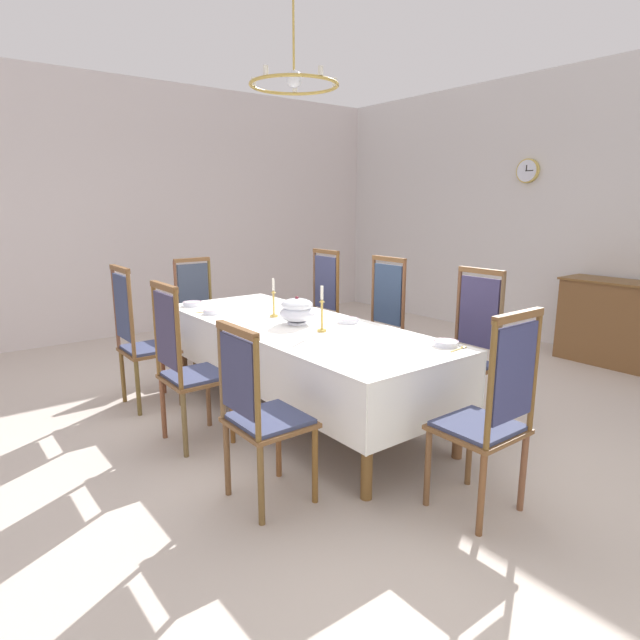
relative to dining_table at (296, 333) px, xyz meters
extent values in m
cube|color=beige|center=(0.00, 0.16, -0.71)|extent=(7.12, 7.20, 0.04)
cube|color=silver|center=(0.00, 3.80, 0.92)|extent=(7.12, 0.08, 3.22)
cube|color=silver|center=(-3.60, 0.16, 0.92)|extent=(0.08, 7.20, 3.22)
cylinder|color=brown|center=(-1.29, -0.42, -0.32)|extent=(0.07, 0.07, 0.73)
cylinder|color=brown|center=(1.29, -0.42, -0.32)|extent=(0.07, 0.07, 0.73)
cylinder|color=brown|center=(-1.29, 0.42, -0.32)|extent=(0.07, 0.07, 0.73)
cylinder|color=brown|center=(1.29, 0.42, -0.32)|extent=(0.07, 0.07, 0.73)
cube|color=brown|center=(0.00, 0.00, 0.00)|extent=(2.66, 0.92, 0.08)
cube|color=brown|center=(0.00, 0.00, 0.05)|extent=(2.78, 1.04, 0.03)
cube|color=white|center=(0.00, 0.00, 0.07)|extent=(2.80, 1.06, 0.00)
cube|color=white|center=(0.00, -0.52, -0.14)|extent=(2.80, 0.00, 0.42)
cube|color=white|center=(0.00, 0.52, -0.14)|extent=(2.80, 0.00, 0.42)
cube|color=white|center=(-1.39, 0.00, -0.14)|extent=(0.00, 1.06, 0.42)
cube|color=white|center=(1.39, 0.00, -0.14)|extent=(0.00, 1.06, 0.42)
cylinder|color=brown|center=(-1.14, -0.68, -0.46)|extent=(0.04, 0.04, 0.46)
cylinder|color=brown|center=(-0.76, -0.68, -0.46)|extent=(0.04, 0.04, 0.46)
cylinder|color=brown|center=(-1.14, -1.04, -0.46)|extent=(0.04, 0.04, 0.46)
cylinder|color=brown|center=(-0.76, -1.04, -0.46)|extent=(0.04, 0.04, 0.46)
cube|color=brown|center=(-0.95, -0.86, -0.21)|extent=(0.44, 0.42, 0.03)
cube|color=#363C5B|center=(-0.95, -0.86, -0.19)|extent=(0.40, 0.38, 0.02)
cylinder|color=brown|center=(-1.15, -1.05, 0.15)|extent=(0.03, 0.03, 0.69)
cylinder|color=brown|center=(-0.76, -1.05, 0.15)|extent=(0.03, 0.03, 0.69)
cube|color=#363F60|center=(-0.95, -1.05, 0.18)|extent=(0.34, 0.02, 0.53)
cube|color=brown|center=(-0.95, -1.05, 0.50)|extent=(0.40, 0.04, 0.04)
cylinder|color=brown|center=(-0.76, 0.68, -0.46)|extent=(0.04, 0.04, 0.46)
cylinder|color=brown|center=(-1.14, 0.68, -0.46)|extent=(0.04, 0.04, 0.46)
cylinder|color=brown|center=(-0.76, 1.04, -0.46)|extent=(0.04, 0.04, 0.46)
cylinder|color=brown|center=(-1.14, 1.04, -0.46)|extent=(0.04, 0.04, 0.46)
cube|color=brown|center=(-0.95, 0.86, -0.21)|extent=(0.44, 0.42, 0.03)
cube|color=#363C5B|center=(-0.95, 0.86, -0.19)|extent=(0.40, 0.38, 0.02)
cylinder|color=brown|center=(-0.76, 1.05, 0.16)|extent=(0.03, 0.03, 0.72)
cylinder|color=brown|center=(-1.15, 1.05, 0.16)|extent=(0.03, 0.03, 0.72)
cube|color=#3B3F62|center=(-0.95, 1.05, 0.20)|extent=(0.34, 0.02, 0.55)
cube|color=brown|center=(-0.95, 1.05, 0.52)|extent=(0.40, 0.04, 0.04)
cylinder|color=brown|center=(-0.23, -0.68, -0.46)|extent=(0.04, 0.04, 0.46)
cylinder|color=brown|center=(0.15, -0.68, -0.46)|extent=(0.04, 0.04, 0.46)
cylinder|color=brown|center=(-0.23, -1.04, -0.46)|extent=(0.04, 0.04, 0.46)
cylinder|color=brown|center=(0.15, -1.04, -0.46)|extent=(0.04, 0.04, 0.46)
cube|color=brown|center=(-0.04, -0.86, -0.21)|extent=(0.44, 0.42, 0.03)
cube|color=#363C5B|center=(-0.04, -0.86, -0.19)|extent=(0.40, 0.38, 0.02)
cylinder|color=brown|center=(-0.23, -1.05, 0.13)|extent=(0.03, 0.03, 0.66)
cylinder|color=brown|center=(0.16, -1.05, 0.13)|extent=(0.03, 0.03, 0.66)
cube|color=#3D3753|center=(-0.04, -1.05, 0.17)|extent=(0.34, 0.02, 0.51)
cube|color=brown|center=(-0.04, -1.05, 0.47)|extent=(0.40, 0.04, 0.04)
cylinder|color=brown|center=(0.15, 0.68, -0.46)|extent=(0.04, 0.04, 0.46)
cylinder|color=brown|center=(-0.23, 0.68, -0.46)|extent=(0.04, 0.04, 0.46)
cylinder|color=brown|center=(0.15, 1.04, -0.46)|extent=(0.04, 0.04, 0.46)
cylinder|color=brown|center=(-0.23, 1.04, -0.46)|extent=(0.04, 0.04, 0.46)
cube|color=brown|center=(-0.04, 0.86, -0.21)|extent=(0.44, 0.42, 0.03)
cube|color=#363C5B|center=(-0.04, 0.86, -0.19)|extent=(0.40, 0.38, 0.02)
cylinder|color=brown|center=(0.16, 1.05, 0.16)|extent=(0.03, 0.03, 0.72)
cylinder|color=brown|center=(-0.23, 1.05, 0.16)|extent=(0.03, 0.03, 0.72)
cube|color=#32435F|center=(-0.04, 1.05, 0.19)|extent=(0.34, 0.02, 0.54)
cube|color=brown|center=(-0.04, 1.05, 0.52)|extent=(0.40, 0.04, 0.04)
cylinder|color=brown|center=(0.76, -0.68, -0.46)|extent=(0.04, 0.04, 0.46)
cylinder|color=brown|center=(1.14, -0.68, -0.46)|extent=(0.04, 0.04, 0.46)
cylinder|color=brown|center=(0.76, -1.04, -0.46)|extent=(0.04, 0.04, 0.46)
cylinder|color=brown|center=(1.14, -1.04, -0.46)|extent=(0.04, 0.04, 0.46)
cube|color=brown|center=(0.95, -0.86, -0.21)|extent=(0.44, 0.42, 0.03)
cube|color=#363C5B|center=(0.95, -0.86, -0.19)|extent=(0.40, 0.38, 0.02)
cylinder|color=brown|center=(0.75, -1.05, 0.08)|extent=(0.03, 0.03, 0.56)
cylinder|color=brown|center=(1.14, -1.05, 0.08)|extent=(0.03, 0.03, 0.56)
cube|color=#353655|center=(0.95, -1.05, 0.11)|extent=(0.34, 0.02, 0.42)
cube|color=brown|center=(0.95, -1.05, 0.36)|extent=(0.40, 0.04, 0.04)
cylinder|color=brown|center=(1.14, 0.68, -0.46)|extent=(0.04, 0.04, 0.46)
cylinder|color=brown|center=(0.76, 0.68, -0.46)|extent=(0.04, 0.04, 0.46)
cylinder|color=brown|center=(1.14, 1.04, -0.46)|extent=(0.04, 0.04, 0.46)
cylinder|color=brown|center=(0.76, 1.04, -0.46)|extent=(0.04, 0.04, 0.46)
cube|color=brown|center=(0.95, 0.86, -0.21)|extent=(0.44, 0.42, 0.03)
cube|color=#363C5B|center=(0.95, 0.86, -0.19)|extent=(0.40, 0.38, 0.02)
cylinder|color=brown|center=(1.14, 1.05, 0.15)|extent=(0.03, 0.03, 0.71)
cylinder|color=brown|center=(0.75, 1.05, 0.15)|extent=(0.03, 0.03, 0.71)
cube|color=#3B3559|center=(0.95, 1.05, 0.19)|extent=(0.34, 0.02, 0.54)
cube|color=brown|center=(0.95, 1.05, 0.51)|extent=(0.40, 0.04, 0.04)
cylinder|color=brown|center=(-1.55, 0.19, -0.46)|extent=(0.04, 0.04, 0.46)
cylinder|color=brown|center=(-1.55, -0.19, -0.46)|extent=(0.04, 0.04, 0.46)
cylinder|color=brown|center=(-1.91, 0.19, -0.46)|extent=(0.04, 0.04, 0.46)
cylinder|color=brown|center=(-1.91, -0.19, -0.46)|extent=(0.04, 0.04, 0.46)
cube|color=brown|center=(-1.73, 0.00, -0.21)|extent=(0.42, 0.44, 0.03)
cube|color=#363C5B|center=(-1.73, 0.00, -0.19)|extent=(0.38, 0.40, 0.02)
cylinder|color=brown|center=(-1.92, 0.19, 0.11)|extent=(0.03, 0.03, 0.62)
cylinder|color=brown|center=(-1.92, -0.20, 0.11)|extent=(0.03, 0.03, 0.62)
cube|color=#3A4355|center=(-1.92, 0.00, 0.14)|extent=(0.02, 0.34, 0.47)
cube|color=brown|center=(-1.92, 0.00, 0.42)|extent=(0.04, 0.40, 0.04)
cylinder|color=brown|center=(1.55, -0.19, -0.46)|extent=(0.04, 0.04, 0.46)
cylinder|color=brown|center=(1.55, 0.19, -0.46)|extent=(0.04, 0.04, 0.46)
cylinder|color=brown|center=(1.91, -0.19, -0.46)|extent=(0.04, 0.04, 0.46)
cylinder|color=brown|center=(1.91, 0.19, -0.46)|extent=(0.04, 0.04, 0.46)
cube|color=brown|center=(1.73, 0.00, -0.21)|extent=(0.42, 0.44, 0.03)
cube|color=#363C5B|center=(1.73, 0.00, -0.19)|extent=(0.38, 0.40, 0.02)
cylinder|color=brown|center=(1.92, -0.20, 0.13)|extent=(0.03, 0.03, 0.66)
cylinder|color=brown|center=(1.92, 0.19, 0.13)|extent=(0.03, 0.03, 0.66)
cube|color=navy|center=(1.92, 0.00, 0.16)|extent=(0.02, 0.34, 0.50)
cube|color=brown|center=(1.92, 0.00, 0.46)|extent=(0.04, 0.40, 0.04)
cylinder|color=silver|center=(0.01, 0.00, 0.08)|extent=(0.15, 0.15, 0.02)
ellipsoid|color=silver|center=(0.01, 0.00, 0.16)|extent=(0.28, 0.28, 0.13)
ellipsoid|color=silver|center=(0.01, 0.00, 0.23)|extent=(0.25, 0.25, 0.10)
sphere|color=maroon|center=(0.01, 0.00, 0.28)|extent=(0.03, 0.03, 0.03)
cylinder|color=gold|center=(-0.33, 0.00, 0.08)|extent=(0.07, 0.07, 0.02)
cylinder|color=gold|center=(-0.33, 0.00, 0.19)|extent=(0.02, 0.02, 0.19)
cone|color=gold|center=(-0.33, 0.00, 0.29)|extent=(0.04, 0.04, 0.02)
cylinder|color=silver|center=(-0.33, 0.00, 0.35)|extent=(0.02, 0.02, 0.10)
cylinder|color=gold|center=(0.33, 0.00, 0.08)|extent=(0.07, 0.07, 0.02)
cylinder|color=gold|center=(0.33, 0.00, 0.20)|extent=(0.02, 0.02, 0.21)
cone|color=gold|center=(0.33, 0.00, 0.31)|extent=(0.04, 0.04, 0.02)
cylinder|color=silver|center=(0.33, 0.00, 0.37)|extent=(0.02, 0.02, 0.10)
cylinder|color=silver|center=(1.16, 0.41, 0.09)|extent=(0.17, 0.17, 0.03)
cylinder|color=silver|center=(1.16, 0.41, 0.10)|extent=(0.14, 0.14, 0.02)
torus|color=maroon|center=(1.16, 0.41, 0.10)|extent=(0.16, 0.16, 0.01)
cylinder|color=silver|center=(-0.76, -0.36, 0.09)|extent=(0.15, 0.15, 0.04)
cylinder|color=white|center=(-0.76, -0.36, 0.10)|extent=(0.12, 0.12, 0.03)
torus|color=maroon|center=(-0.76, -0.36, 0.11)|extent=(0.15, 0.15, 0.01)
cylinder|color=silver|center=(0.22, 0.35, 0.09)|extent=(0.17, 0.17, 0.03)
cylinder|color=white|center=(0.22, 0.35, 0.10)|extent=(0.14, 0.14, 0.02)
torus|color=maroon|center=(0.22, 0.35, 0.10)|extent=(0.16, 0.16, 0.01)
cylinder|color=silver|center=(-1.20, -0.34, 0.09)|extent=(0.18, 0.18, 0.04)
cylinder|color=white|center=(-1.20, -0.34, 0.10)|extent=(0.14, 0.14, 0.03)
torus|color=maroon|center=(-1.20, -0.34, 0.11)|extent=(0.17, 0.17, 0.01)
cube|color=gold|center=(1.27, 0.38, 0.08)|extent=(0.03, 0.14, 0.00)
ellipsoid|color=gold|center=(1.26, 0.46, 0.08)|extent=(0.03, 0.05, 0.01)
cube|color=gold|center=(-0.86, -0.39, 0.08)|extent=(0.01, 0.14, 0.00)
ellipsoid|color=gold|center=(-0.86, -0.31, 0.08)|extent=(0.03, 0.05, 0.01)
cube|color=brown|center=(1.10, 3.48, -0.25)|extent=(1.40, 0.44, 0.88)
cube|color=brown|center=(1.10, 3.48, 0.20)|extent=(1.44, 0.48, 0.02)
cube|color=brown|center=(0.75, 3.70, -0.25)|extent=(0.59, 0.01, 0.70)
cylinder|color=#D1B251|center=(-0.38, 3.73, 1.39)|extent=(0.29, 0.05, 0.29)
cylinder|color=silver|center=(-0.38, 3.70, 1.39)|extent=(0.26, 0.01, 0.26)
cube|color=black|center=(-0.38, 3.69, 1.42)|extent=(0.01, 0.00, 0.07)
cube|color=black|center=(-0.34, 3.69, 1.39)|extent=(0.10, 0.00, 0.01)
cylinder|color=gold|center=(0.00, 0.00, 2.18)|extent=(0.02, 0.02, 0.60)
sphere|color=white|center=(0.00, 0.00, 1.88)|extent=(0.12, 0.12, 0.12)
torus|color=gold|center=(0.00, 0.00, 1.84)|extent=(0.65, 0.65, 0.02)
cylinder|color=silver|center=(0.31, 0.00, 1.88)|extent=(0.04, 0.04, 0.06)
cylinder|color=silver|center=(0.10, 0.30, 1.88)|extent=(0.04, 0.04, 0.06)
cylinder|color=silver|center=(-0.25, 0.18, 1.88)|extent=(0.04, 0.04, 0.06)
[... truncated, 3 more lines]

